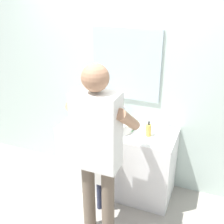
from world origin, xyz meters
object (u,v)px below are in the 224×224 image
at_px(toothbrush_cup, 91,121).
at_px(adult_parent, 98,141).
at_px(soap_bottle, 148,130).
at_px(child_toddler, 103,174).

xyz_separation_m(toothbrush_cup, adult_parent, (0.39, -0.65, 0.17)).
bearing_deg(adult_parent, toothbrush_cup, 121.04).
bearing_deg(toothbrush_cup, soap_bottle, 0.04).
distance_m(toothbrush_cup, soap_bottle, 0.68).
height_order(toothbrush_cup, soap_bottle, toothbrush_cup).
xyz_separation_m(soap_bottle, adult_parent, (-0.28, -0.65, 0.16)).
relative_size(toothbrush_cup, child_toddler, 0.26).
bearing_deg(toothbrush_cup, adult_parent, -58.96).
bearing_deg(child_toddler, toothbrush_cup, 129.95).
distance_m(toothbrush_cup, adult_parent, 0.78).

